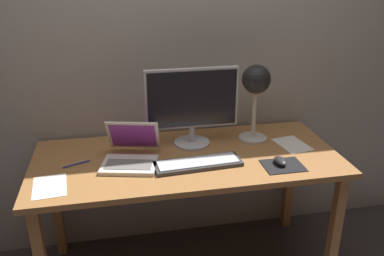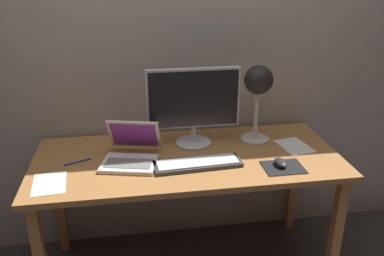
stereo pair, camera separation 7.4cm
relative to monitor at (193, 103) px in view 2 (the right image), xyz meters
The scene contains 11 objects.
back_wall 0.41m from the monitor, 101.95° to the left, with size 4.80×0.06×2.60m, color #A8A099.
desk 0.36m from the monitor, 110.87° to the right, with size 1.60×0.70×0.74m.
monitor is the anchor object (origin of this frame).
keyboard_main 0.35m from the monitor, 94.54° to the right, with size 0.45×0.17×0.03m.
laptop 0.41m from the monitor, 158.33° to the right, with size 0.33×0.35×0.20m.
desk_lamp 0.36m from the monitor, ahead, with size 0.16×0.16×0.44m.
mousepad 0.58m from the monitor, 40.81° to the right, with size 0.20×0.16×0.00m, color black.
mouse 0.56m from the monitor, 39.99° to the right, with size 0.06×0.10×0.03m, color #28282B.
paper_sheet_near_mouse 0.61m from the monitor, 11.72° to the right, with size 0.15×0.21×0.00m, color white.
paper_sheet_by_keyboard 0.83m from the monitor, 156.02° to the right, with size 0.15×0.21×0.00m, color white.
pen 0.68m from the monitor, 168.27° to the right, with size 0.01×0.01×0.14m, color #2633A5.
Camera 2 is at (-0.28, -1.90, 1.70)m, focal length 38.11 mm.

